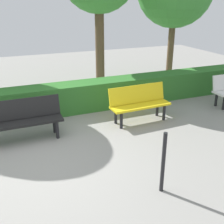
% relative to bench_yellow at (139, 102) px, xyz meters
% --- Properties ---
extents(ground_plane, '(21.30, 21.30, 0.00)m').
position_rel_bench_yellow_xyz_m(ground_plane, '(2.57, 0.92, -0.48)').
color(ground_plane, gray).
extents(bench_yellow, '(1.47, 0.52, 0.86)m').
position_rel_bench_yellow_xyz_m(bench_yellow, '(0.00, 0.00, 0.00)').
color(bench_yellow, yellow).
rests_on(bench_yellow, ground_plane).
extents(bench_black, '(1.56, 0.48, 0.86)m').
position_rel_bench_yellow_xyz_m(bench_black, '(2.65, -0.05, 0.00)').
color(bench_black, black).
rests_on(bench_black, ground_plane).
extents(hedge_row, '(17.30, 0.65, 0.75)m').
position_rel_bench_yellow_xyz_m(hedge_row, '(1.32, -1.21, -0.11)').
color(hedge_row, '#2D6B28').
rests_on(hedge_row, ground_plane).
extents(railing_post_mid, '(0.06, 0.06, 1.00)m').
position_rel_bench_yellow_xyz_m(railing_post_mid, '(0.91, 2.53, 0.02)').
color(railing_post_mid, black).
rests_on(railing_post_mid, ground_plane).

